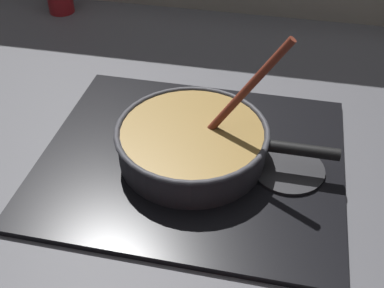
# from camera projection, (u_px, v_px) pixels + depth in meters

# --- Properties ---
(ground) EXTENTS (2.40, 1.60, 0.04)m
(ground) POSITION_uv_depth(u_px,v_px,m) (155.00, 208.00, 0.85)
(ground) COLOR #4C4C51
(hob_plate) EXTENTS (0.56, 0.48, 0.01)m
(hob_plate) POSITION_uv_depth(u_px,v_px,m) (192.00, 159.00, 0.91)
(hob_plate) COLOR black
(hob_plate) RESTS_ON ground
(burner_ring) EXTENTS (0.20, 0.20, 0.01)m
(burner_ring) POSITION_uv_depth(u_px,v_px,m) (192.00, 155.00, 0.91)
(burner_ring) COLOR #592D0C
(burner_ring) RESTS_ON hob_plate
(spare_burner) EXTENTS (0.13, 0.13, 0.01)m
(spare_burner) POSITION_uv_depth(u_px,v_px,m) (288.00, 169.00, 0.88)
(spare_burner) COLOR #262628
(spare_burner) RESTS_ON hob_plate
(cooking_pan) EXTENTS (0.40, 0.28, 0.25)m
(cooking_pan) POSITION_uv_depth(u_px,v_px,m) (193.00, 142.00, 0.89)
(cooking_pan) COLOR #38383D
(cooking_pan) RESTS_ON hob_plate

